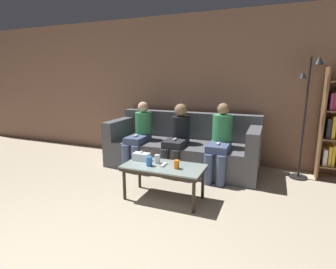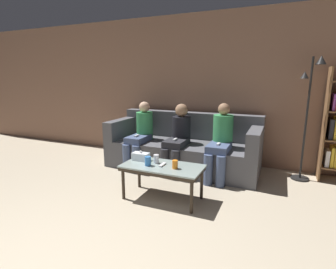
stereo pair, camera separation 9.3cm
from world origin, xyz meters
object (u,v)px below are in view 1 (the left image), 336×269
object	(u,v)px
cup_near_right	(177,164)
cup_far_center	(149,161)
seated_person_mid_right	(220,139)
seated_person_left_end	(140,133)
seated_person_mid_left	(178,136)
cup_near_left	(157,159)
coffee_table	(164,169)
standing_lamp	(307,106)
game_remote	(164,165)
tissue_box	(141,157)
couch	(183,148)

from	to	relation	value
cup_near_right	cup_far_center	size ratio (longest dim) A/B	0.91
seated_person_mid_right	seated_person_left_end	bearing A→B (deg)	-179.67
seated_person_left_end	seated_person_mid_left	xyz separation A→B (m)	(0.68, 0.01, 0.01)
cup_near_left	cup_near_right	bearing A→B (deg)	-17.88
coffee_table	cup_far_center	size ratio (longest dim) A/B	8.72
cup_near_left	seated_person_mid_left	xyz separation A→B (m)	(-0.07, 0.96, 0.09)
coffee_table	standing_lamp	bearing A→B (deg)	41.05
cup_near_left	cup_near_right	world-z (taller)	cup_near_left
cup_near_right	seated_person_mid_left	xyz separation A→B (m)	(-0.37, 1.06, 0.09)
cup_far_center	seated_person_mid_right	size ratio (longest dim) A/B	0.10
coffee_table	game_remote	world-z (taller)	game_remote
cup_near_left	tissue_box	xyz separation A→B (m)	(-0.24, 0.03, -0.00)
cup_near_left	seated_person_left_end	bearing A→B (deg)	128.43
cup_near_right	game_remote	world-z (taller)	cup_near_right
seated_person_left_end	seated_person_mid_right	world-z (taller)	seated_person_mid_right
tissue_box	standing_lamp	size ratio (longest dim) A/B	0.12
couch	seated_person_mid_right	world-z (taller)	seated_person_mid_right
couch	cup_far_center	world-z (taller)	couch
game_remote	seated_person_mid_right	size ratio (longest dim) A/B	0.13
coffee_table	seated_person_mid_left	distance (m)	1.05
cup_near_right	standing_lamp	bearing A→B (deg)	45.26
tissue_box	seated_person_mid_right	bearing A→B (deg)	47.76
coffee_table	cup_near_right	xyz separation A→B (m)	(0.19, -0.04, 0.10)
cup_far_center	game_remote	world-z (taller)	cup_far_center
cup_far_center	game_remote	distance (m)	0.19
cup_far_center	seated_person_left_end	bearing A→B (deg)	123.10
game_remote	seated_person_mid_right	distance (m)	1.14
cup_near_left	game_remote	bearing A→B (deg)	-25.57
couch	seated_person_mid_right	xyz separation A→B (m)	(0.68, -0.24, 0.27)
cup_near_left	seated_person_mid_right	world-z (taller)	seated_person_mid_right
coffee_table	cup_near_right	bearing A→B (deg)	-12.91
cup_near_right	seated_person_mid_left	size ratio (longest dim) A/B	0.10
seated_person_left_end	seated_person_mid_right	bearing A→B (deg)	0.33
coffee_table	seated_person_left_end	bearing A→B (deg)	130.75
coffee_table	tissue_box	size ratio (longest dim) A/B	4.56
cup_near_left	standing_lamp	bearing A→B (deg)	38.16
cup_near_left	seated_person_mid_right	size ratio (longest dim) A/B	0.10
cup_near_right	game_remote	xyz separation A→B (m)	(-0.19, 0.04, -0.04)
cup_near_left	standing_lamp	distance (m)	2.33
cup_near_left	cup_far_center	world-z (taller)	cup_far_center
game_remote	tissue_box	bearing A→B (deg)	166.97
standing_lamp	seated_person_mid_left	bearing A→B (deg)	-167.00
couch	cup_near_left	xyz separation A→B (m)	(0.07, -1.21, 0.17)
cup_near_right	tissue_box	xyz separation A→B (m)	(-0.54, 0.12, -0.00)
tissue_box	standing_lamp	distance (m)	2.50
cup_far_center	game_remote	xyz separation A→B (m)	(0.16, 0.07, -0.05)
cup_far_center	standing_lamp	world-z (taller)	standing_lamp
cup_far_center	tissue_box	bearing A→B (deg)	140.47
game_remote	seated_person_mid_right	bearing A→B (deg)	63.93
cup_near_left	game_remote	distance (m)	0.13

